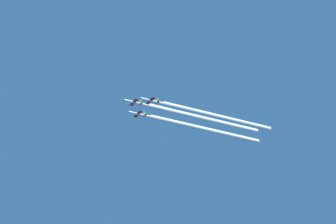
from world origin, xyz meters
The scene contains 6 objects.
jet_lead centered at (-0.10, 6.57, 204.42)m, with size 8.65×12.60×3.03m.
jet_left_wingman centered at (-8.57, 0.53, 202.84)m, with size 8.65×12.60×3.03m.
jet_right_wingman centered at (8.51, 0.09, 202.70)m, with size 8.65×12.60×3.03m.
smoke_trail_lead centered at (-0.10, -36.55, 204.39)m, with size 2.60×74.78×2.60m.
smoke_trail_left_wingman centered at (-8.57, -41.26, 202.81)m, with size 2.60×72.13×2.60m.
smoke_trail_right_wingman centered at (8.51, -42.90, 202.67)m, with size 2.60×74.53×2.60m.
Camera 1 is at (-343.40, 158.59, 1.74)m, focal length 83.40 mm.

